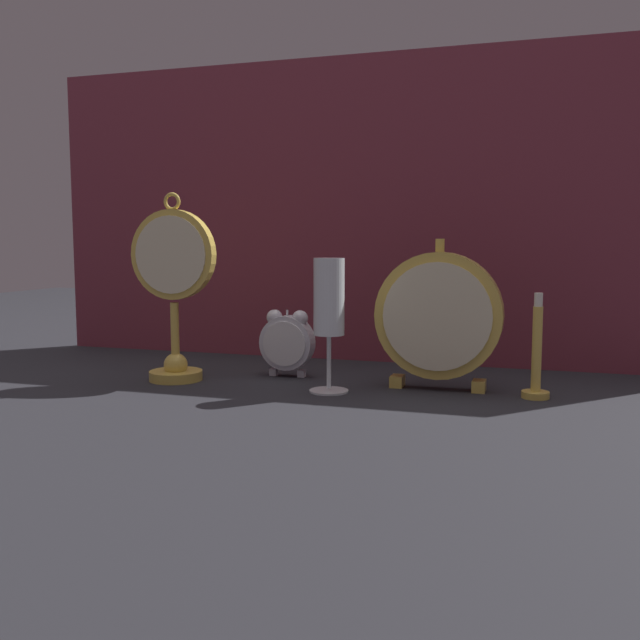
{
  "coord_description": "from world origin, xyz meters",
  "views": [
    {
      "loc": [
        0.34,
        -1.01,
        0.23
      ],
      "look_at": [
        0.0,
        0.08,
        0.1
      ],
      "focal_mm": 40.0,
      "sensor_mm": 36.0,
      "label": 1
    }
  ],
  "objects_px": {
    "alarm_clock_twin_bell": "(287,340)",
    "champagne_flute": "(329,306)",
    "pocket_watch_on_stand": "(174,290)",
    "mantel_clock_silver": "(439,316)",
    "brass_candlestick": "(536,363)"
  },
  "relations": [
    {
      "from": "champagne_flute",
      "to": "brass_candlestick",
      "type": "distance_m",
      "value": 0.32
    },
    {
      "from": "brass_candlestick",
      "to": "pocket_watch_on_stand",
      "type": "bearing_deg",
      "value": -176.03
    },
    {
      "from": "pocket_watch_on_stand",
      "to": "champagne_flute",
      "type": "bearing_deg",
      "value": -2.4
    },
    {
      "from": "pocket_watch_on_stand",
      "to": "alarm_clock_twin_bell",
      "type": "relative_size",
      "value": 2.7
    },
    {
      "from": "alarm_clock_twin_bell",
      "to": "pocket_watch_on_stand",
      "type": "bearing_deg",
      "value": -151.68
    },
    {
      "from": "champagne_flute",
      "to": "brass_candlestick",
      "type": "xyz_separation_m",
      "value": [
        0.3,
        0.05,
        -0.08
      ]
    },
    {
      "from": "alarm_clock_twin_bell",
      "to": "champagne_flute",
      "type": "height_order",
      "value": "champagne_flute"
    },
    {
      "from": "mantel_clock_silver",
      "to": "champagne_flute",
      "type": "xyz_separation_m",
      "value": [
        -0.16,
        -0.07,
        0.02
      ]
    },
    {
      "from": "alarm_clock_twin_bell",
      "to": "brass_candlestick",
      "type": "bearing_deg",
      "value": -6.89
    },
    {
      "from": "alarm_clock_twin_bell",
      "to": "champagne_flute",
      "type": "relative_size",
      "value": 0.56
    },
    {
      "from": "mantel_clock_silver",
      "to": "alarm_clock_twin_bell",
      "type": "bearing_deg",
      "value": 173.27
    },
    {
      "from": "pocket_watch_on_stand",
      "to": "alarm_clock_twin_bell",
      "type": "height_order",
      "value": "pocket_watch_on_stand"
    },
    {
      "from": "champagne_flute",
      "to": "alarm_clock_twin_bell",
      "type": "bearing_deg",
      "value": 136.27
    },
    {
      "from": "pocket_watch_on_stand",
      "to": "brass_candlestick",
      "type": "height_order",
      "value": "pocket_watch_on_stand"
    },
    {
      "from": "champagne_flute",
      "to": "brass_candlestick",
      "type": "bearing_deg",
      "value": 9.57
    }
  ]
}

